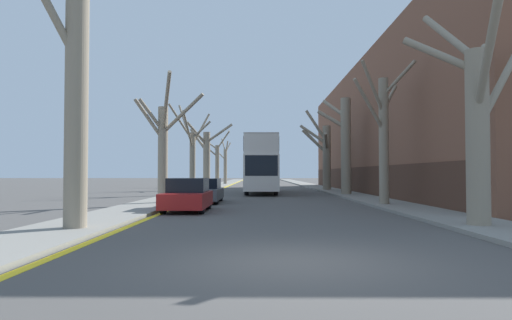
{
  "coord_description": "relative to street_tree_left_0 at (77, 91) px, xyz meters",
  "views": [
    {
      "loc": [
        -0.62,
        -8.16,
        1.57
      ],
      "look_at": [
        -0.84,
        22.53,
        2.49
      ],
      "focal_mm": 32.0,
      "sensor_mm": 36.0,
      "label": 1
    }
  ],
  "objects": [
    {
      "name": "street_tree_right_3",
      "position": [
        10.89,
        29.36,
        -0.38
      ],
      "size": [
        2.79,
        3.32,
        7.42
      ],
      "color": "gray",
      "rests_on": "ground"
    },
    {
      "name": "kerb_line_stripe",
      "position": [
        1.05,
        45.9,
        -3.82
      ],
      "size": [
        0.24,
        120.0,
        0.01
      ],
      "primitive_type": "cube",
      "color": "yellow",
      "rests_on": "ground"
    },
    {
      "name": "street_tree_left_1",
      "position": [
        0.11,
        10.54,
        -0.89
      ],
      "size": [
        3.54,
        2.89,
        6.24
      ],
      "color": "gray",
      "rests_on": "ground"
    },
    {
      "name": "double_decker_bus",
      "position": [
        5.08,
        24.37,
        -1.34
      ],
      "size": [
        2.49,
        11.9,
        4.38
      ],
      "color": "silver",
      "rests_on": "ground"
    },
    {
      "name": "parked_car_0",
      "position": [
        1.93,
        6.85,
        -3.17
      ],
      "size": [
        1.74,
        3.94,
        1.38
      ],
      "color": "maroon",
      "rests_on": "ground"
    },
    {
      "name": "sidewalk_right",
      "position": [
        11.46,
        45.9,
        -3.76
      ],
      "size": [
        2.44,
        120.0,
        0.12
      ],
      "primitive_type": "cube",
      "color": "gray",
      "rests_on": "ground"
    },
    {
      "name": "street_tree_left_5",
      "position": [
        0.05,
        52.79,
        -0.8
      ],
      "size": [
        2.5,
        3.38,
        6.7
      ],
      "color": "gray",
      "rests_on": "ground"
    },
    {
      "name": "street_tree_right_0",
      "position": [
        11.17,
        0.81,
        -0.66
      ],
      "size": [
        3.98,
        4.86,
        6.87
      ],
      "color": "gray",
      "rests_on": "ground"
    },
    {
      "name": "building_facade_right",
      "position": [
        17.67,
        25.03,
        1.34
      ],
      "size": [
        10.08,
        44.68,
        10.35
      ],
      "color": "brown",
      "rests_on": "ground"
    },
    {
      "name": "ground_plane",
      "position": [
        5.56,
        -4.1,
        -3.82
      ],
      "size": [
        300.0,
        300.0,
        0.0
      ],
      "primitive_type": "plane",
      "color": "#4C4947"
    },
    {
      "name": "street_tree_left_0",
      "position": [
        0.0,
        0.0,
        0.0
      ],
      "size": [
        2.78,
        3.24,
        8.87
      ],
      "color": "gray",
      "rests_on": "ground"
    },
    {
      "name": "street_tree_right_1",
      "position": [
        10.93,
        9.71,
        -0.33
      ],
      "size": [
        2.99,
        2.84,
        6.87
      ],
      "color": "gray",
      "rests_on": "ground"
    },
    {
      "name": "street_tree_left_2",
      "position": [
        -0.06,
        21.37,
        -0.73
      ],
      "size": [
        2.76,
        4.07,
        6.88
      ],
      "color": "gray",
      "rests_on": "ground"
    },
    {
      "name": "street_tree_left_4",
      "position": [
        -0.19,
        41.83,
        -0.82
      ],
      "size": [
        4.52,
        2.45,
        6.58
      ],
      "color": "gray",
      "rests_on": "ground"
    },
    {
      "name": "sidewalk_left",
      "position": [
        -0.35,
        45.9,
        -3.76
      ],
      "size": [
        2.44,
        120.0,
        0.12
      ],
      "primitive_type": "cube",
      "color": "gray",
      "rests_on": "ground"
    },
    {
      "name": "street_tree_left_3",
      "position": [
        -0.09,
        31.0,
        -0.67
      ],
      "size": [
        4.23,
        2.47,
        6.37
      ],
      "color": "gray",
      "rests_on": "ground"
    },
    {
      "name": "street_tree_right_2",
      "position": [
        11.04,
        20.22,
        -0.07
      ],
      "size": [
        2.32,
        2.53,
        7.16
      ],
      "color": "gray",
      "rests_on": "ground"
    },
    {
      "name": "parked_car_1",
      "position": [
        1.93,
        12.55,
        -3.2
      ],
      "size": [
        1.82,
        4.53,
        1.31
      ],
      "color": "#4C5156",
      "rests_on": "ground"
    }
  ]
}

